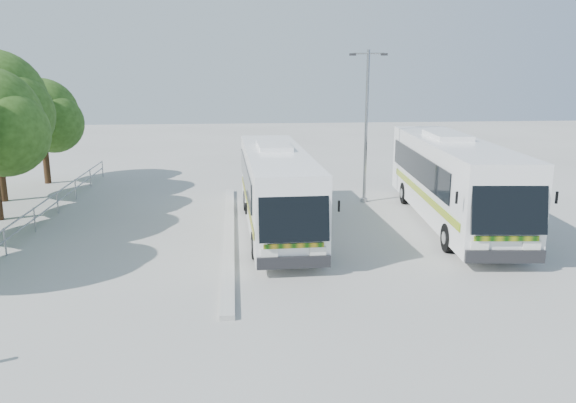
{
  "coord_description": "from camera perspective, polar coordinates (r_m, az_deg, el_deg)",
  "views": [
    {
      "loc": [
        -2.02,
        -19.42,
        6.26
      ],
      "look_at": [
        -0.03,
        1.32,
        1.41
      ],
      "focal_mm": 35.0,
      "sensor_mm": 36.0,
      "label": 1
    }
  ],
  "objects": [
    {
      "name": "coach_adjacent",
      "position": [
        24.38,
        16.28,
        2.28
      ],
      "size": [
        3.69,
        12.73,
        3.48
      ],
      "rotation": [
        0.0,
        0.0,
        -0.09
      ],
      "color": "white",
      "rests_on": "ground"
    },
    {
      "name": "railing",
      "position": [
        25.36,
        -23.69,
        -0.61
      ],
      "size": [
        0.06,
        22.0,
        1.0
      ],
      "color": "gray",
      "rests_on": "ground"
    },
    {
      "name": "coach_main",
      "position": [
        22.47,
        -1.21,
        1.5
      ],
      "size": [
        2.61,
        11.52,
        3.18
      ],
      "rotation": [
        0.0,
        0.0,
        0.02
      ],
      "color": "white",
      "rests_on": "ground"
    },
    {
      "name": "ground",
      "position": [
        20.51,
        0.42,
        -4.68
      ],
      "size": [
        100.0,
        100.0,
        0.0
      ],
      "primitive_type": "plane",
      "color": "#A8A8A3",
      "rests_on": "ground"
    },
    {
      "name": "kerb_divider",
      "position": [
        22.3,
        -6.0,
        -3.08
      ],
      "size": [
        0.4,
        16.0,
        0.15
      ],
      "primitive_type": "cube",
      "color": "#B2B2AD",
      "rests_on": "ground"
    },
    {
      "name": "lamppost",
      "position": [
        27.22,
        7.97,
        8.21
      ],
      "size": [
        1.76,
        0.55,
        7.25
      ],
      "rotation": [
        0.0,
        0.0,
        -0.23
      ],
      "color": "gray",
      "rests_on": "ground"
    },
    {
      "name": "tree_far_e",
      "position": [
        34.48,
        -23.64,
        8.07
      ],
      "size": [
        4.54,
        4.28,
        5.92
      ],
      "color": "#382314",
      "rests_on": "ground"
    }
  ]
}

